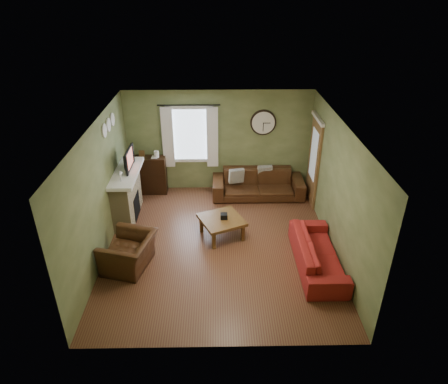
{
  "coord_description": "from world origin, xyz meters",
  "views": [
    {
      "loc": [
        -0.03,
        -6.8,
        4.97
      ],
      "look_at": [
        0.1,
        0.4,
        1.05
      ],
      "focal_mm": 32.0,
      "sensor_mm": 36.0,
      "label": 1
    }
  ],
  "objects_px": {
    "bookshelf": "(150,175)",
    "sofa_red": "(318,253)",
    "sofa_brown": "(258,184)",
    "armchair": "(129,252)",
    "coffee_table": "(222,227)"
  },
  "relations": [
    {
      "from": "bookshelf",
      "to": "armchair",
      "type": "relative_size",
      "value": 0.99
    },
    {
      "from": "sofa_brown",
      "to": "coffee_table",
      "type": "xyz_separation_m",
      "value": [
        -0.94,
        -1.8,
        -0.11
      ]
    },
    {
      "from": "sofa_brown",
      "to": "armchair",
      "type": "distance_m",
      "value": 3.89
    },
    {
      "from": "sofa_brown",
      "to": "coffee_table",
      "type": "height_order",
      "value": "sofa_brown"
    },
    {
      "from": "bookshelf",
      "to": "sofa_red",
      "type": "bearing_deg",
      "value": -40.16
    },
    {
      "from": "sofa_red",
      "to": "coffee_table",
      "type": "height_order",
      "value": "sofa_red"
    },
    {
      "from": "sofa_brown",
      "to": "coffee_table",
      "type": "relative_size",
      "value": 2.73
    },
    {
      "from": "armchair",
      "to": "coffee_table",
      "type": "distance_m",
      "value": 2.03
    },
    {
      "from": "sofa_red",
      "to": "sofa_brown",
      "type": "bearing_deg",
      "value": 17.47
    },
    {
      "from": "sofa_red",
      "to": "coffee_table",
      "type": "xyz_separation_m",
      "value": [
        -1.83,
        1.03,
        -0.07
      ]
    },
    {
      "from": "sofa_brown",
      "to": "sofa_red",
      "type": "bearing_deg",
      "value": -72.53
    },
    {
      "from": "bookshelf",
      "to": "coffee_table",
      "type": "bearing_deg",
      "value": -48.49
    },
    {
      "from": "sofa_brown",
      "to": "sofa_red",
      "type": "xyz_separation_m",
      "value": [
        0.89,
        -2.82,
        -0.04
      ]
    },
    {
      "from": "armchair",
      "to": "coffee_table",
      "type": "relative_size",
      "value": 1.19
    },
    {
      "from": "bookshelf",
      "to": "coffee_table",
      "type": "height_order",
      "value": "bookshelf"
    }
  ]
}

